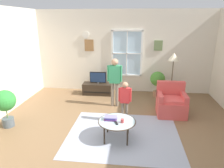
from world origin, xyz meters
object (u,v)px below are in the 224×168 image
at_px(coffee_table, 117,122).
at_px(armchair, 171,103).
at_px(cup, 122,121).
at_px(potted_plant_by_window, 157,80).
at_px(tv_stand, 98,89).
at_px(book_stack, 111,118).
at_px(television, 98,77).
at_px(remote_near_books, 116,123).
at_px(person_green_shirt, 115,77).
at_px(potted_plant_corner, 5,103).
at_px(floor_lamp, 173,62).
at_px(person_red_shirt, 125,98).

bearing_deg(coffee_table, armchair, 45.60).
relative_size(cup, potted_plant_by_window, 0.10).
bearing_deg(tv_stand, book_stack, -74.26).
height_order(tv_stand, book_stack, book_stack).
bearing_deg(tv_stand, cup, -70.05).
relative_size(television, remote_near_books, 4.04).
bearing_deg(person_green_shirt, potted_plant_by_window, 35.42).
xyz_separation_m(potted_plant_corner, floor_lamp, (4.15, 1.82, 0.72)).
bearing_deg(book_stack, tv_stand, 105.74).
height_order(television, floor_lamp, floor_lamp).
distance_m(book_stack, person_green_shirt, 1.79).
bearing_deg(potted_plant_corner, tv_stand, 54.46).
bearing_deg(television, tv_stand, 90.00).
height_order(cup, floor_lamp, floor_lamp).
xyz_separation_m(coffee_table, book_stack, (-0.14, 0.05, 0.06)).
bearing_deg(floor_lamp, television, 163.86).
xyz_separation_m(remote_near_books, potted_plant_by_window, (1.12, 2.85, 0.14)).
xyz_separation_m(armchair, remote_near_books, (-1.37, -1.51, 0.11)).
height_order(book_stack, potted_plant_by_window, potted_plant_by_window).
distance_m(person_red_shirt, potted_plant_corner, 2.87).
bearing_deg(person_red_shirt, book_stack, -110.23).
distance_m(potted_plant_corner, floor_lamp, 4.59).
bearing_deg(book_stack, potted_plant_corner, 175.55).
distance_m(remote_near_books, potted_plant_by_window, 3.06).
distance_m(person_red_shirt, potted_plant_by_window, 2.20).
height_order(tv_stand, person_red_shirt, person_red_shirt).
distance_m(remote_near_books, person_green_shirt, 1.96).
xyz_separation_m(remote_near_books, person_green_shirt, (-0.22, 1.89, 0.47)).
distance_m(book_stack, potted_plant_by_window, 2.97).
relative_size(potted_plant_by_window, potted_plant_corner, 0.94).
height_order(person_red_shirt, potted_plant_by_window, person_red_shirt).
xyz_separation_m(tv_stand, potted_plant_corner, (-1.79, -2.51, 0.42)).
distance_m(book_stack, remote_near_books, 0.21).
bearing_deg(person_red_shirt, potted_plant_corner, -169.41).
distance_m(person_green_shirt, potted_plant_corner, 2.92).
xyz_separation_m(television, armchair, (2.27, -1.35, -0.28)).
height_order(person_green_shirt, potted_plant_corner, person_green_shirt).
distance_m(tv_stand, cup, 3.01).
bearing_deg(remote_near_books, person_red_shirt, 81.61).
bearing_deg(coffee_table, floor_lamp, 54.83).
bearing_deg(television, floor_lamp, -16.14).
height_order(coffee_table, potted_plant_by_window, potted_plant_by_window).
xyz_separation_m(coffee_table, person_green_shirt, (-0.23, 1.78, 0.51)).
bearing_deg(coffee_table, person_green_shirt, 97.21).
bearing_deg(remote_near_books, floor_lamp, 56.15).
height_order(armchair, remote_near_books, armchair).
bearing_deg(cup, potted_plant_by_window, 70.32).
height_order(armchair, coffee_table, armchair).
height_order(television, potted_plant_corner, potted_plant_corner).
bearing_deg(cup, armchair, 49.40).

